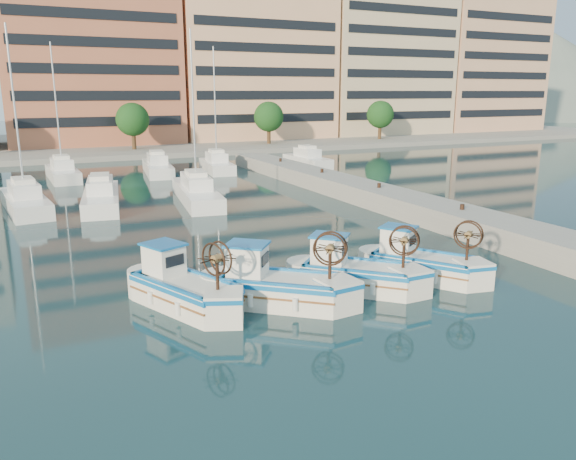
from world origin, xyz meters
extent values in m
plane|color=#1A3E44|center=(0.00, 0.00, 0.00)|extent=(300.00, 300.00, 0.00)
cube|color=gray|center=(13.00, 8.00, 0.60)|extent=(3.00, 60.00, 1.20)
cube|color=gray|center=(0.00, 67.00, 0.30)|extent=(180.00, 40.00, 0.60)
cube|color=#AF6144|center=(1.00, 65.00, 13.10)|extent=(22.00, 14.00, 25.00)
cube|color=black|center=(1.00, 58.00, 13.10)|extent=(20.24, 0.12, 22.50)
cube|color=#E9AB81|center=(24.00, 65.00, 11.60)|extent=(23.00, 14.00, 22.00)
cube|color=black|center=(24.00, 58.00, 11.60)|extent=(21.16, 0.12, 19.80)
cube|color=#CFB48E|center=(47.00, 65.00, 12.60)|extent=(22.00, 14.00, 24.00)
cube|color=black|center=(47.00, 58.00, 12.60)|extent=(20.24, 0.12, 21.60)
cube|color=tan|center=(69.00, 65.00, 12.10)|extent=(21.00, 14.00, 23.00)
cube|color=black|center=(69.00, 58.00, 12.10)|extent=(19.32, 0.12, 20.70)
cylinder|color=#3F2B19|center=(4.00, 53.50, 1.50)|extent=(0.50, 0.50, 3.00)
sphere|color=#1B4D1C|center=(4.00, 53.50, 4.20)|extent=(4.00, 4.00, 4.00)
cylinder|color=#3F2B19|center=(22.00, 53.50, 1.50)|extent=(0.50, 0.50, 3.00)
sphere|color=#1B4D1C|center=(22.00, 53.50, 4.20)|extent=(4.00, 4.00, 4.00)
cylinder|color=#3F2B19|center=(40.00, 53.50, 1.50)|extent=(0.50, 0.50, 3.00)
sphere|color=#1B4D1C|center=(40.00, 53.50, 4.20)|extent=(4.00, 4.00, 4.00)
cone|color=slate|center=(140.00, 110.00, 0.00)|extent=(160.00, 160.00, 50.00)
cube|color=white|center=(-8.65, 22.15, 0.50)|extent=(3.11, 8.63, 1.00)
cylinder|color=silver|center=(-8.65, 22.15, 6.00)|extent=(0.12, 0.12, 11.00)
cube|color=white|center=(-4.02, 21.72, 0.50)|extent=(3.57, 9.59, 1.00)
cube|color=white|center=(2.24, 20.61, 0.50)|extent=(3.51, 10.35, 1.00)
cylinder|color=silver|center=(2.24, 20.61, 6.00)|extent=(0.12, 0.12, 11.00)
cube|color=white|center=(-5.50, 35.28, 0.50)|extent=(2.51, 8.05, 1.00)
cylinder|color=silver|center=(-5.50, 35.28, 6.00)|extent=(0.12, 0.12, 11.00)
cube|color=white|center=(2.82, 35.43, 0.50)|extent=(3.31, 9.02, 1.00)
cube|color=white|center=(8.25, 34.30, 0.50)|extent=(3.02, 7.36, 1.00)
cylinder|color=silver|center=(8.25, 34.30, 6.00)|extent=(0.12, 0.12, 11.00)
cube|color=white|center=(17.93, 34.17, 0.50)|extent=(2.31, 7.13, 1.00)
cube|color=silver|center=(-3.80, 1.32, 0.51)|extent=(3.21, 4.45, 1.02)
cube|color=#0C5CA6|center=(-3.80, 1.32, 0.90)|extent=(3.31, 4.59, 0.16)
cube|color=blue|center=(-3.80, 1.32, 0.84)|extent=(2.70, 3.92, 0.06)
cube|color=white|center=(-4.26, 2.40, 1.56)|extent=(1.48, 1.58, 1.07)
cube|color=#0C5CA6|center=(-4.26, 2.40, 2.14)|extent=(1.67, 1.78, 0.08)
cylinder|color=#331E14|center=(-3.12, -0.30, 1.59)|extent=(0.12, 0.12, 1.13)
cylinder|color=brown|center=(-3.12, -0.30, 2.19)|extent=(0.39, 0.37, 0.27)
torus|color=#331E14|center=(-3.25, -0.35, 2.19)|extent=(0.51, 1.08, 1.14)
torus|color=#331E14|center=(-2.98, -0.24, 2.19)|extent=(0.51, 1.08, 1.14)
cube|color=silver|center=(-0.67, 0.13, 0.53)|extent=(4.40, 4.06, 1.05)
cube|color=#0C5CA6|center=(-0.67, 0.13, 0.93)|extent=(4.53, 4.18, 0.16)
cube|color=blue|center=(-0.67, 0.13, 0.86)|extent=(3.82, 3.49, 0.06)
cube|color=white|center=(-1.60, 0.90, 1.60)|extent=(1.71, 1.68, 1.10)
cube|color=#0C5CA6|center=(-1.60, 0.90, 2.20)|extent=(1.92, 1.89, 0.08)
cylinder|color=#331E14|center=(0.72, -1.01, 1.63)|extent=(0.12, 0.12, 1.16)
cylinder|color=brown|center=(0.72, -1.01, 2.25)|extent=(0.42, 0.43, 0.28)
torus|color=#331E14|center=(0.63, -1.13, 2.25)|extent=(0.95, 0.80, 1.17)
torus|color=#331E14|center=(0.82, -0.89, 2.25)|extent=(0.95, 0.80, 1.17)
cube|color=silver|center=(2.70, 0.29, 0.50)|extent=(4.06, 4.02, 1.00)
cube|color=#0C5CA6|center=(2.70, 0.29, 0.88)|extent=(4.18, 4.14, 0.15)
cube|color=blue|center=(2.70, 0.29, 0.82)|extent=(3.51, 3.47, 0.06)
cube|color=white|center=(1.88, 1.09, 1.52)|extent=(1.62, 1.61, 1.05)
cube|color=#0C5CA6|center=(1.88, 1.09, 2.09)|extent=(1.82, 1.82, 0.08)
cylinder|color=#331E14|center=(3.93, -0.90, 1.55)|extent=(0.11, 0.11, 1.10)
cylinder|color=brown|center=(3.93, -0.90, 2.14)|extent=(0.40, 0.40, 0.27)
torus|color=#331E14|center=(3.83, -1.00, 2.14)|extent=(0.85, 0.82, 1.11)
torus|color=#331E14|center=(4.03, -0.80, 2.14)|extent=(0.85, 0.82, 1.11)
cube|color=silver|center=(5.85, 0.26, 0.49)|extent=(3.61, 4.21, 0.98)
cube|color=#0C5CA6|center=(5.85, 0.26, 0.87)|extent=(3.72, 4.33, 0.15)
cube|color=blue|center=(5.85, 0.26, 0.81)|extent=(3.08, 3.67, 0.06)
cube|color=white|center=(5.21, 1.19, 1.50)|extent=(1.54, 1.59, 1.03)
cube|color=#0C5CA6|center=(5.21, 1.19, 2.06)|extent=(1.73, 1.78, 0.08)
cylinder|color=#331E14|center=(6.79, -1.14, 1.53)|extent=(0.11, 0.11, 1.09)
cylinder|color=brown|center=(6.79, -1.14, 2.11)|extent=(0.40, 0.39, 0.26)
torus|color=#331E14|center=(6.68, -1.21, 2.11)|extent=(0.67, 0.94, 1.10)
torus|color=#331E14|center=(6.91, -1.06, 2.11)|extent=(0.67, 0.94, 1.10)
camera|label=1|loc=(-8.51, -17.15, 7.50)|focal=35.00mm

